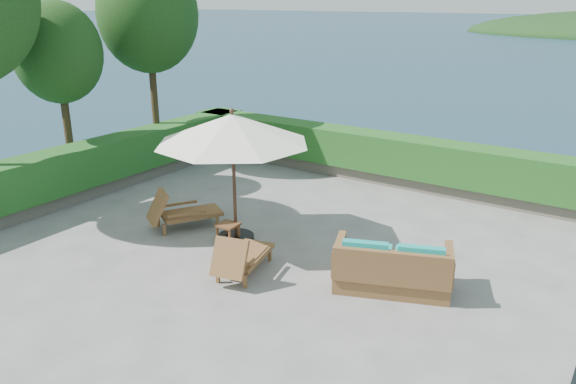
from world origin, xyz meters
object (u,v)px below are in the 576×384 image
Objects in this scene: lounge_right at (241,256)px; side_table at (228,227)px; patio_umbrella at (232,130)px; lounge_left at (181,212)px; wicker_loveseat at (392,269)px.

side_table is at bearing 125.73° from lounge_right.
lounge_right is at bearing -47.38° from patio_umbrella.
lounge_left is 1.40m from side_table.
lounge_left is 2.71m from lounge_right.
patio_umbrella is 8.71× the size of side_table.
patio_umbrella is at bearing 119.24° from lounge_right.
wicker_loveseat reaches higher than lounge_right.
lounge_right is at bearing 9.10° from lounge_left.
wicker_loveseat is (3.63, 0.07, 0.03)m from side_table.
lounge_left is (-1.44, -0.15, -1.99)m from patio_umbrella.
lounge_right reaches higher than side_table.
lounge_left is at bearing -174.20° from patio_umbrella.
lounge_left reaches higher than lounge_right.
wicker_loveseat reaches higher than side_table.
lounge_right is at bearing -178.69° from wicker_loveseat.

